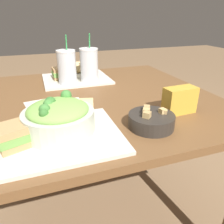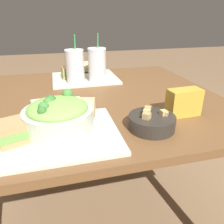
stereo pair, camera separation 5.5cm
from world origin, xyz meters
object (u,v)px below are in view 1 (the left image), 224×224
at_px(drink_cup_dark, 67,68).
at_px(drink_cup_red, 89,66).
at_px(chip_bag, 180,100).
at_px(napkin_folded, 41,103).
at_px(baguette_near, 71,108).
at_px(baguette_far, 73,68).
at_px(soup_bowl, 151,120).
at_px(salad_bowl, 58,117).
at_px(sandwich_far, 64,73).
at_px(sandwich_near, 17,134).

height_order(drink_cup_dark, drink_cup_red, drink_cup_red).
xyz_separation_m(drink_cup_dark, chip_bag, (0.35, -0.50, -0.04)).
height_order(drink_cup_dark, chip_bag, drink_cup_dark).
bearing_deg(drink_cup_dark, napkin_folded, -123.89).
relative_size(baguette_near, baguette_far, 1.13).
height_order(baguette_far, napkin_folded, baguette_far).
xyz_separation_m(soup_bowl, drink_cup_red, (-0.07, 0.57, 0.07)).
bearing_deg(salad_bowl, chip_bag, 2.82).
distance_m(baguette_near, sandwich_far, 0.53).
bearing_deg(chip_bag, napkin_folded, 148.61).
relative_size(baguette_far, chip_bag, 1.21).
height_order(salad_bowl, sandwich_far, salad_bowl).
relative_size(baguette_near, drink_cup_dark, 0.71).
height_order(sandwich_near, sandwich_far, same).
relative_size(salad_bowl, sandwich_near, 1.62).
relative_size(sandwich_far, baguette_far, 0.83).
bearing_deg(soup_bowl, sandwich_near, 178.34).
bearing_deg(napkin_folded, drink_cup_dark, 56.11).
xyz_separation_m(salad_bowl, sandwich_far, (0.10, 0.62, -0.02)).
bearing_deg(sandwich_far, drink_cup_dark, -89.25).
distance_m(baguette_near, drink_cup_red, 0.46).
height_order(salad_bowl, napkin_folded, salad_bowl).
height_order(salad_bowl, soup_bowl, salad_bowl).
xyz_separation_m(baguette_near, baguette_far, (0.12, 0.64, 0.00)).
height_order(baguette_near, baguette_far, same).
relative_size(salad_bowl, baguette_far, 1.43).
height_order(soup_bowl, baguette_far, baguette_far).
bearing_deg(sandwich_near, drink_cup_dark, 47.95).
relative_size(salad_bowl, napkin_folded, 1.52).
bearing_deg(soup_bowl, chip_bag, 24.31).
bearing_deg(napkin_folded, drink_cup_red, 39.86).
height_order(sandwich_far, drink_cup_red, drink_cup_red).
height_order(sandwich_far, chip_bag, chip_bag).
xyz_separation_m(soup_bowl, napkin_folded, (-0.35, 0.34, -0.02)).
bearing_deg(napkin_folded, sandwich_far, 66.16).
relative_size(drink_cup_red, napkin_folded, 1.72).
bearing_deg(baguette_near, napkin_folded, 40.58).
bearing_deg(sandwich_near, drink_cup_red, 38.26).
relative_size(sandwich_near, drink_cup_red, 0.55).
xyz_separation_m(sandwich_near, napkin_folded, (0.08, 0.33, -0.04)).
distance_m(drink_cup_dark, drink_cup_red, 0.12).
height_order(soup_bowl, baguette_near, baguette_near).
distance_m(baguette_near, drink_cup_dark, 0.43).
bearing_deg(drink_cup_red, salad_bowl, -113.52).
distance_m(drink_cup_dark, napkin_folded, 0.29).
bearing_deg(salad_bowl, napkin_folded, 98.85).
distance_m(drink_cup_dark, chip_bag, 0.61).
relative_size(sandwich_near, sandwich_far, 1.06).
xyz_separation_m(baguette_far, drink_cup_dark, (-0.06, -0.21, 0.05)).
bearing_deg(napkin_folded, salad_bowl, -81.15).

